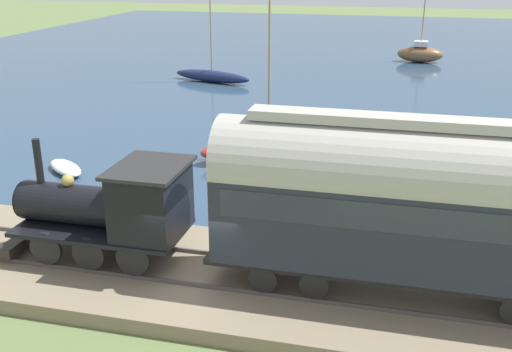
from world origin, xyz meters
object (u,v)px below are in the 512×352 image
at_px(passenger_coach, 420,200).
at_px(rowboat_mid_harbor, 403,170).
at_px(rowboat_off_pier, 66,168).
at_px(steam_locomotive, 116,206).
at_px(sailboat_navy, 212,75).
at_px(sailboat_red, 269,147).
at_px(sailboat_brown, 420,53).

xyz_separation_m(passenger_coach, rowboat_mid_harbor, (10.80, 0.30, -3.00)).
bearing_deg(rowboat_off_pier, steam_locomotive, -101.37).
height_order(sailboat_navy, sailboat_red, sailboat_navy).
relative_size(sailboat_brown, rowboat_off_pier, 2.94).
bearing_deg(rowboat_off_pier, passenger_coach, -78.54).
bearing_deg(passenger_coach, steam_locomotive, 90.00).
bearing_deg(rowboat_off_pier, sailboat_navy, 38.34).
distance_m(sailboat_red, rowboat_mid_harbor, 6.10).
bearing_deg(sailboat_navy, rowboat_off_pier, -164.85).
distance_m(steam_locomotive, passenger_coach, 8.30).
bearing_deg(sailboat_navy, sailboat_red, -138.45).
bearing_deg(steam_locomotive, rowboat_mid_harbor, -36.32).
height_order(steam_locomotive, passenger_coach, passenger_coach).
xyz_separation_m(steam_locomotive, rowboat_off_pier, (7.45, 6.24, -1.95)).
relative_size(sailboat_brown, rowboat_mid_harbor, 3.29).
distance_m(sailboat_navy, sailboat_brown, 19.67).
bearing_deg(rowboat_off_pier, rowboat_mid_harbor, -38.02).
height_order(passenger_coach, rowboat_mid_harbor, passenger_coach).
relative_size(steam_locomotive, sailboat_red, 0.61).
distance_m(sailboat_navy, sailboat_red, 18.20).
relative_size(passenger_coach, sailboat_red, 1.21).
bearing_deg(steam_locomotive, sailboat_brown, -12.37).
height_order(sailboat_brown, sailboat_red, sailboat_red).
xyz_separation_m(rowboat_off_pier, rowboat_mid_harbor, (3.36, -14.18, -0.05)).
bearing_deg(sailboat_navy, steam_locomotive, -152.04).
bearing_deg(sailboat_brown, sailboat_red, 168.89).
bearing_deg(steam_locomotive, sailboat_navy, 12.48).
bearing_deg(sailboat_brown, passenger_coach, -178.49).
xyz_separation_m(sailboat_brown, sailboat_red, (-29.09, 6.99, -0.17)).
bearing_deg(sailboat_red, rowboat_off_pier, 83.58).
height_order(passenger_coach, sailboat_red, sailboat_red).
xyz_separation_m(steam_locomotive, passenger_coach, (0.00, -8.24, 1.00)).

